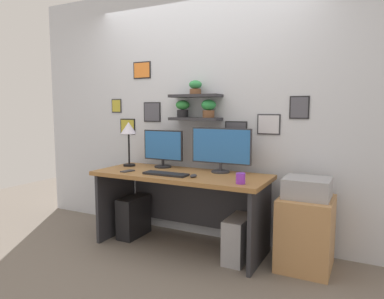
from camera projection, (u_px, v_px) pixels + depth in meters
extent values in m
plane|color=#70665B|center=(181.00, 247.00, 3.48)|extent=(8.00, 8.00, 0.00)
cube|color=silver|center=(200.00, 111.00, 3.72)|extent=(4.40, 0.04, 2.70)
cube|color=#2D2D33|center=(195.00, 119.00, 3.62)|extent=(0.55, 0.20, 0.03)
cube|color=#2D2D33|center=(195.00, 96.00, 3.60)|extent=(0.55, 0.20, 0.03)
cylinder|color=black|center=(183.00, 114.00, 3.68)|extent=(0.12, 0.12, 0.08)
ellipsoid|color=#2D883C|center=(183.00, 105.00, 3.67)|extent=(0.15, 0.15, 0.10)
cylinder|color=brown|center=(208.00, 114.00, 3.55)|extent=(0.12, 0.12, 0.07)
ellipsoid|color=green|center=(209.00, 105.00, 3.54)|extent=(0.15, 0.15, 0.11)
cylinder|color=brown|center=(195.00, 92.00, 3.59)|extent=(0.12, 0.12, 0.06)
ellipsoid|color=#328B49|center=(195.00, 85.00, 3.58)|extent=(0.13, 0.13, 0.09)
cube|color=black|center=(236.00, 131.00, 3.53)|extent=(0.23, 0.02, 0.20)
cube|color=#4C4C56|center=(236.00, 131.00, 3.53)|extent=(0.21, 0.00, 0.18)
cube|color=black|center=(128.00, 127.00, 4.15)|extent=(0.21, 0.02, 0.18)
cube|color=gold|center=(127.00, 127.00, 4.15)|extent=(0.19, 0.00, 0.16)
cube|color=black|center=(299.00, 107.00, 3.23)|extent=(0.18, 0.02, 0.21)
cube|color=#4C4C56|center=(299.00, 107.00, 3.22)|extent=(0.16, 0.00, 0.19)
cube|color=#2D2D33|center=(117.00, 106.00, 4.20)|extent=(0.14, 0.02, 0.16)
cube|color=gold|center=(116.00, 106.00, 4.19)|extent=(0.12, 0.00, 0.14)
cube|color=black|center=(152.00, 112.00, 3.97)|extent=(0.22, 0.02, 0.22)
cube|color=#4C4C56|center=(152.00, 112.00, 3.97)|extent=(0.20, 0.00, 0.20)
cube|color=black|center=(142.00, 70.00, 3.98)|extent=(0.23, 0.02, 0.19)
cube|color=orange|center=(142.00, 70.00, 3.97)|extent=(0.21, 0.00, 0.17)
cube|color=#2D2D33|center=(269.00, 124.00, 3.37)|extent=(0.22, 0.02, 0.20)
cube|color=silver|center=(269.00, 124.00, 3.37)|extent=(0.20, 0.00, 0.17)
cube|color=#9E6B38|center=(181.00, 175.00, 3.40)|extent=(1.72, 0.68, 0.04)
cube|color=#2D2D33|center=(117.00, 203.00, 3.81)|extent=(0.04, 0.62, 0.71)
cube|color=#2D2D33|center=(260.00, 225.00, 3.08)|extent=(0.04, 0.62, 0.71)
cube|color=#2D2D33|center=(194.00, 202.00, 3.71)|extent=(1.52, 0.02, 0.50)
cylinder|color=black|center=(163.00, 167.00, 3.74)|extent=(0.18, 0.18, 0.02)
cylinder|color=black|center=(163.00, 162.00, 3.73)|extent=(0.03, 0.03, 0.07)
cube|color=black|center=(163.00, 145.00, 3.72)|extent=(0.47, 0.02, 0.32)
cube|color=#2866B2|center=(163.00, 145.00, 3.71)|extent=(0.44, 0.00, 0.29)
cylinder|color=#2D2D33|center=(220.00, 172.00, 3.43)|extent=(0.18, 0.18, 0.02)
cylinder|color=#2D2D33|center=(221.00, 167.00, 3.43)|extent=(0.03, 0.03, 0.08)
cube|color=#2D2D33|center=(221.00, 146.00, 3.41)|extent=(0.62, 0.02, 0.35)
cube|color=#2866B2|center=(221.00, 146.00, 3.40)|extent=(0.59, 0.00, 0.33)
cube|color=black|center=(166.00, 174.00, 3.30)|extent=(0.44, 0.14, 0.02)
ellipsoid|color=#2D2D33|center=(193.00, 176.00, 3.18)|extent=(0.06, 0.09, 0.03)
cylinder|color=black|center=(129.00, 165.00, 3.83)|extent=(0.13, 0.13, 0.02)
cylinder|color=black|center=(129.00, 149.00, 3.81)|extent=(0.02, 0.02, 0.33)
cone|color=silver|center=(129.00, 128.00, 3.78)|extent=(0.17, 0.17, 0.13)
cube|color=#2D2D33|center=(128.00, 171.00, 3.48)|extent=(0.09, 0.15, 0.01)
cylinder|color=purple|center=(241.00, 178.00, 2.91)|extent=(0.08, 0.08, 0.09)
cube|color=tan|center=(305.00, 233.00, 3.01)|extent=(0.44, 0.50, 0.62)
cube|color=#9E9EA3|center=(307.00, 188.00, 2.97)|extent=(0.38, 0.34, 0.17)
cube|color=black|center=(134.00, 216.00, 3.77)|extent=(0.18, 0.40, 0.43)
cube|color=#99999E|center=(238.00, 239.00, 3.16)|extent=(0.18, 0.40, 0.40)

